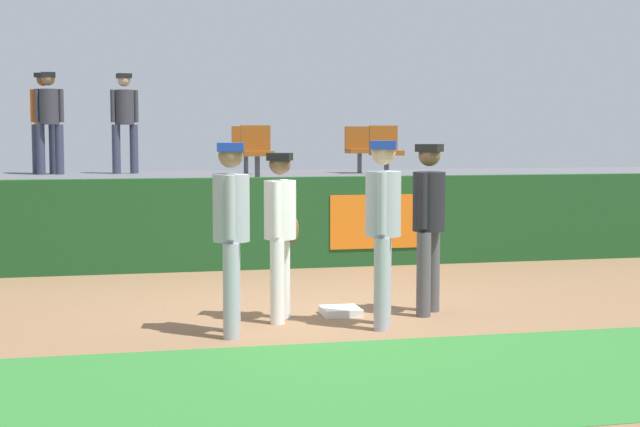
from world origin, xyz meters
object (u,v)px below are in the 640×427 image
player_umpire (429,216)px  seat_back_right (359,147)px  player_fielder_home (281,224)px  seat_front_center (257,149)px  player_runner_visitor (383,220)px  player_coach_visitor (231,224)px  spectator_capped (44,116)px  spectator_hooded (125,116)px  seat_front_right (385,148)px  first_base (341,311)px  seat_back_center (245,147)px  spectator_casual (49,115)px

player_umpire → seat_back_right: seat_back_right is taller
player_fielder_home → seat_front_center: (0.56, 5.20, 0.69)m
player_fielder_home → player_runner_visitor: player_runner_visitor is taller
player_coach_visitor → spectator_capped: 8.90m
seat_back_right → spectator_hooded: 4.21m
seat_front_center → seat_front_right: 2.10m
player_umpire → spectator_capped: spectator_capped is taller
first_base → spectator_capped: (-3.47, 7.78, 2.20)m
player_runner_visitor → seat_front_right: bearing=-177.1°
seat_back_center → spectator_capped: bearing=164.7°
seat_front_center → seat_back_center: bearing=87.4°
spectator_hooded → player_coach_visitor: bearing=84.6°
spectator_capped → spectator_casual: bearing=127.7°
seat_back_center → seat_front_right: (2.02, -1.80, 0.00)m
player_umpire → seat_back_center: seat_back_center is taller
first_base → player_runner_visitor: (0.26, -0.70, 1.03)m
first_base → seat_front_right: (1.99, 5.04, 1.65)m
player_runner_visitor → spectator_hooded: (-2.34, 8.23, 1.16)m
player_umpire → seat_front_right: 5.33m
player_fielder_home → seat_front_right: seat_front_right is taller
player_umpire → spectator_hooded: size_ratio=1.03×
seat_front_center → spectator_capped: spectator_capped is taller
spectator_capped → player_umpire: bearing=139.6°
player_runner_visitor → seat_front_right: 6.03m
spectator_capped → seat_back_center: bearing=-174.7°
first_base → player_coach_visitor: player_coach_visitor is taller
player_runner_visitor → spectator_casual: size_ratio=1.05×
player_coach_visitor → spectator_casual: 8.52m
player_runner_visitor → spectator_hooded: size_ratio=1.05×
spectator_hooded → spectator_capped: size_ratio=1.00×
seat_back_center → seat_front_center: same height
seat_back_center → seat_back_right: size_ratio=1.00×
player_umpire → seat_front_center: bearing=-132.3°
player_runner_visitor → seat_back_center: (-0.29, 7.54, 0.61)m
player_coach_visitor → seat_front_right: (3.25, 5.79, 0.62)m
first_base → player_runner_visitor: player_runner_visitor is taller
seat_front_center → spectator_capped: size_ratio=0.47×
player_coach_visitor → seat_back_right: seat_back_right is taller
player_umpire → seat_back_right: (1.10, 6.99, 0.63)m
first_base → player_umpire: size_ratio=0.22×
player_coach_visitor → spectator_hooded: 8.40m
player_fielder_home → spectator_hooded: (-1.41, 7.69, 1.24)m
spectator_capped → seat_front_right: bearing=174.0°
spectator_capped → seat_front_center: bearing=161.4°
player_fielder_home → spectator_capped: bearing=-138.9°
player_runner_visitor → spectator_capped: bearing=-136.5°
first_base → player_fielder_home: (-0.67, -0.16, 0.96)m
player_fielder_home → seat_front_center: bearing=-164.5°
player_coach_visitor → first_base: bearing=130.4°
player_fielder_home → spectator_capped: size_ratio=0.97×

